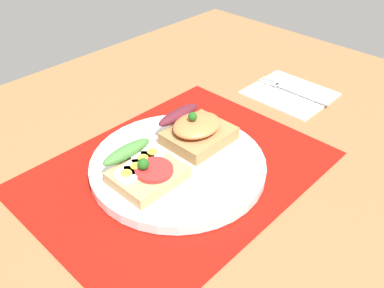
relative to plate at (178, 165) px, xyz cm
name	(u,v)px	position (x,y,z in cm)	size (l,w,h in cm)	color
ground_plane	(178,179)	(0.00, 0.00, -2.70)	(120.00, 90.00, 3.20)	olive
placemat	(178,170)	(0.00, 0.00, -0.95)	(42.64, 32.21, 0.30)	#95120A
plate	(178,165)	(0.00, 0.00, 0.00)	(25.80, 25.80, 1.59)	white
sandwich_egg_tomato	(144,169)	(-5.76, 0.75, 2.21)	(9.26, 9.35, 3.93)	tan
sandwich_salmon	(196,130)	(5.72, 1.77, 2.71)	(9.82, 9.58, 5.33)	#9F7746
napkin	(290,93)	(31.40, 0.93, -0.80)	(13.28, 14.84, 0.60)	white
fork	(291,90)	(31.73, 0.97, -0.34)	(1.62, 15.13, 0.32)	#B7B7BC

